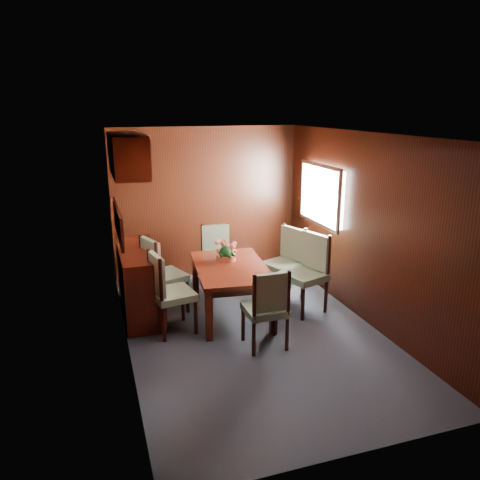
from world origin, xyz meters
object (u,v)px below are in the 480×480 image
object	(u,v)px
sideboard	(139,282)
chair_right_near	(308,268)
chair_head	(267,305)
chair_left_near	(166,288)
dining_table	(231,273)
flower_centerpiece	(226,251)

from	to	relation	value
sideboard	chair_right_near	distance (m)	2.27
sideboard	chair_head	bearing A→B (deg)	-48.27
chair_left_near	dining_table	bearing A→B (deg)	95.86
flower_centerpiece	chair_head	bearing A→B (deg)	-84.80
chair_head	dining_table	bearing A→B (deg)	96.97
sideboard	dining_table	bearing A→B (deg)	-19.49
chair_right_near	chair_left_near	bearing A→B (deg)	74.60
chair_head	sideboard	bearing A→B (deg)	131.94
chair_right_near	sideboard	bearing A→B (deg)	57.18
dining_table	chair_head	xyz separation A→B (m)	(0.12, -1.02, -0.05)
chair_right_near	chair_head	xyz separation A→B (m)	(-0.92, -0.85, -0.06)
chair_left_near	flower_centerpiece	bearing A→B (deg)	108.59
sideboard	chair_left_near	distance (m)	0.73
flower_centerpiece	dining_table	bearing A→B (deg)	-91.57
chair_left_near	flower_centerpiece	distance (m)	1.06
sideboard	chair_head	size ratio (longest dim) A/B	1.44
dining_table	chair_left_near	bearing A→B (deg)	-157.90
sideboard	chair_right_near	world-z (taller)	chair_right_near
chair_right_near	chair_head	distance (m)	1.25
dining_table	chair_right_near	world-z (taller)	chair_right_near
chair_left_near	flower_centerpiece	xyz separation A→B (m)	(0.90, 0.50, 0.24)
chair_right_near	flower_centerpiece	world-z (taller)	chair_right_near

